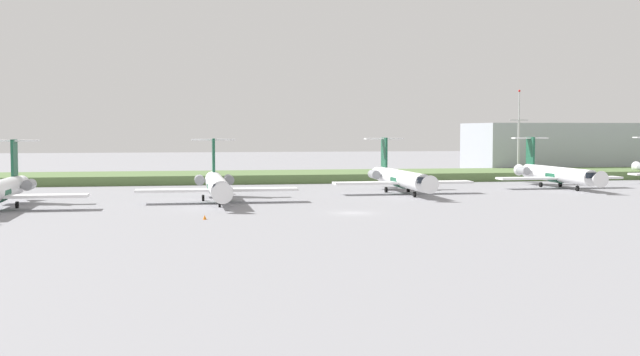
{
  "coord_description": "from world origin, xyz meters",
  "views": [
    {
      "loc": [
        -21.01,
        -95.17,
        10.25
      ],
      "look_at": [
        0.0,
        23.14,
        3.0
      ],
      "focal_mm": 44.3,
      "sensor_mm": 36.0,
      "label": 1
    }
  ],
  "objects_px": {
    "regional_jet_fourth": "(400,178)",
    "antenna_mast": "(519,141)",
    "regional_jet_fifth": "(555,174)",
    "regional_jet_third": "(217,184)",
    "safety_cone_front_marker": "(205,217)"
  },
  "relations": [
    {
      "from": "regional_jet_fifth",
      "to": "antenna_mast",
      "type": "xyz_separation_m",
      "value": [
        7.26,
        31.96,
        5.49
      ]
    },
    {
      "from": "regional_jet_fourth",
      "to": "regional_jet_fifth",
      "type": "height_order",
      "value": "same"
    },
    {
      "from": "regional_jet_third",
      "to": "safety_cone_front_marker",
      "type": "height_order",
      "value": "regional_jet_third"
    },
    {
      "from": "regional_jet_third",
      "to": "regional_jet_fourth",
      "type": "distance_m",
      "value": 32.06
    },
    {
      "from": "regional_jet_third",
      "to": "antenna_mast",
      "type": "relative_size",
      "value": 1.62
    },
    {
      "from": "regional_jet_fifth",
      "to": "regional_jet_third",
      "type": "bearing_deg",
      "value": -163.84
    },
    {
      "from": "regional_jet_fourth",
      "to": "safety_cone_front_marker",
      "type": "height_order",
      "value": "regional_jet_fourth"
    },
    {
      "from": "safety_cone_front_marker",
      "to": "regional_jet_third",
      "type": "bearing_deg",
      "value": 83.85
    },
    {
      "from": "regional_jet_fifth",
      "to": "antenna_mast",
      "type": "bearing_deg",
      "value": 77.2
    },
    {
      "from": "antenna_mast",
      "to": "regional_jet_third",
      "type": "bearing_deg",
      "value": -144.0
    },
    {
      "from": "regional_jet_fourth",
      "to": "regional_jet_fifth",
      "type": "relative_size",
      "value": 1.0
    },
    {
      "from": "regional_jet_third",
      "to": "safety_cone_front_marker",
      "type": "relative_size",
      "value": 56.36
    },
    {
      "from": "regional_jet_third",
      "to": "regional_jet_fifth",
      "type": "height_order",
      "value": "same"
    },
    {
      "from": "regional_jet_fourth",
      "to": "antenna_mast",
      "type": "distance_m",
      "value": 54.88
    },
    {
      "from": "regional_jet_fourth",
      "to": "antenna_mast",
      "type": "xyz_separation_m",
      "value": [
        38.08,
        39.14,
        5.49
      ]
    }
  ]
}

